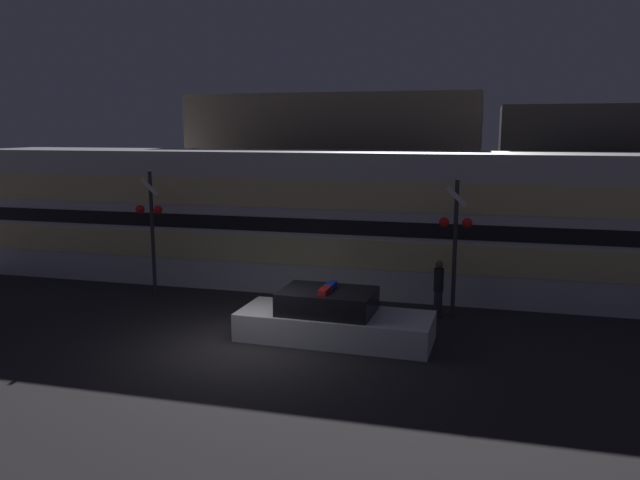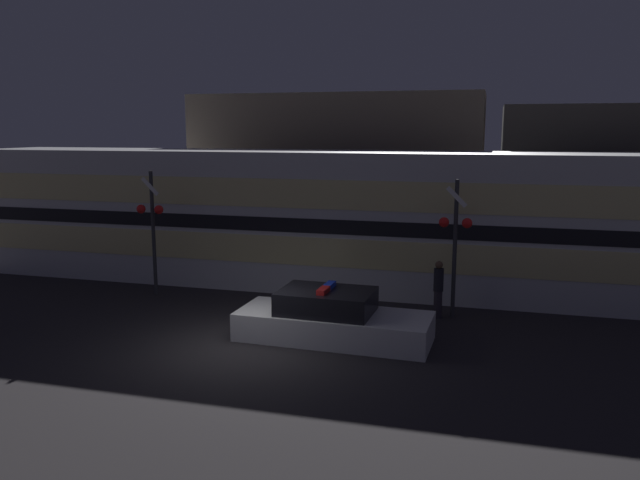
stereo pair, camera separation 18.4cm
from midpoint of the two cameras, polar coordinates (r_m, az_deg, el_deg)
The scene contains 7 objects.
ground_plane at distance 15.26m, azimuth -7.22°, elevation -9.75°, with size 120.00×120.00×0.00m, color #262326.
train at distance 20.79m, azimuth -1.29°, elevation 1.99°, with size 23.63×3.18×4.46m.
police_car at distance 15.57m, azimuth 0.87°, elevation -7.29°, with size 4.84×1.95×1.37m.
pedestrian at distance 17.53m, azimuth 10.48°, elevation -4.39°, with size 0.27×0.27×1.61m.
crossing_signal_near at distance 17.30m, azimuth 11.96°, elevation 0.35°, with size 0.89×0.34×3.84m.
crossing_signal_far at distance 19.95m, azimuth -15.46°, elevation 1.60°, with size 0.89×0.34×3.91m.
building_left at distance 26.47m, azimuth 1.25°, elevation 6.01°, with size 11.81×4.23×6.57m.
Camera 1 is at (5.39, -13.31, 5.16)m, focal length 35.00 mm.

